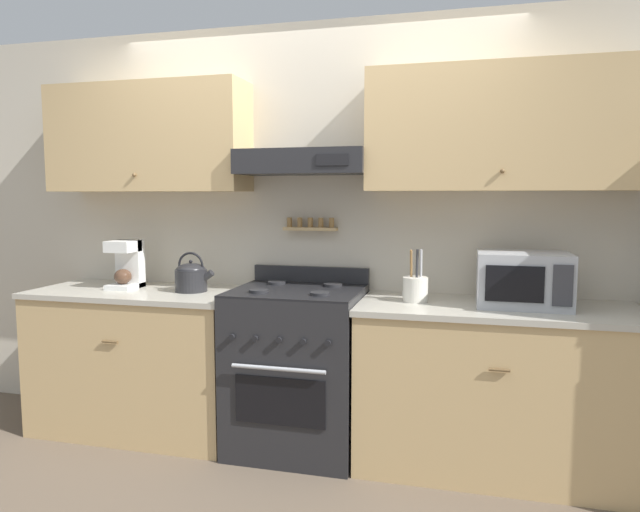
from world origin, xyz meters
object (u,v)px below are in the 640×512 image
(stove_range, at_px, (297,368))
(coffee_maker, at_px, (127,264))
(utensil_crock, at_px, (415,288))
(tea_kettle, at_px, (191,276))
(microwave, at_px, (523,279))

(stove_range, height_order, coffee_maker, coffee_maker)
(stove_range, xyz_separation_m, utensil_crock, (0.68, 0.03, 0.50))
(coffee_maker, height_order, utensil_crock, coffee_maker)
(stove_range, xyz_separation_m, tea_kettle, (-0.69, 0.03, 0.52))
(utensil_crock, bearing_deg, coffee_maker, 179.15)
(tea_kettle, distance_m, coffee_maker, 0.47)
(tea_kettle, height_order, microwave, microwave)
(coffee_maker, bearing_deg, tea_kettle, -3.34)
(tea_kettle, xyz_separation_m, microwave, (1.93, 0.02, 0.05))
(tea_kettle, relative_size, utensil_crock, 0.86)
(stove_range, relative_size, microwave, 2.21)
(stove_range, relative_size, coffee_maker, 3.43)
(utensil_crock, bearing_deg, tea_kettle, -180.00)
(tea_kettle, bearing_deg, stove_range, -2.69)
(tea_kettle, distance_m, utensil_crock, 1.37)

